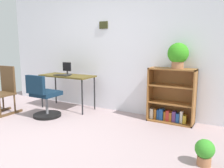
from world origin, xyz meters
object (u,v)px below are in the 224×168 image
(monitor, at_px, (67,69))
(potted_plant_floor, at_px, (205,151))
(office_chair, at_px, (44,99))
(rocking_chair, at_px, (4,90))
(desk, at_px, (67,78))
(keyboard, at_px, (62,75))
(potted_plant_on_shelf, at_px, (178,54))
(bookshelf_low, at_px, (171,99))

(monitor, height_order, potted_plant_floor, monitor)
(potted_plant_floor, bearing_deg, office_chair, 172.25)
(office_chair, distance_m, rocking_chair, 0.91)
(office_chair, relative_size, potted_plant_floor, 2.66)
(desk, xyz_separation_m, keyboard, (-0.02, -0.13, 0.07))
(monitor, relative_size, potted_plant_on_shelf, 0.62)
(desk, height_order, rocking_chair, rocking_chair)
(potted_plant_floor, bearing_deg, keyboard, 161.92)
(office_chair, distance_m, bookshelf_low, 2.33)
(potted_plant_floor, bearing_deg, monitor, 158.91)
(keyboard, relative_size, rocking_chair, 0.37)
(desk, distance_m, potted_plant_floor, 3.12)
(desk, xyz_separation_m, office_chair, (0.02, -0.69, -0.32))
(monitor, xyz_separation_m, bookshelf_low, (2.18, 0.19, -0.42))
(keyboard, relative_size, potted_plant_floor, 1.15)
(office_chair, distance_m, potted_plant_floor, 2.89)
(monitor, relative_size, bookshelf_low, 0.28)
(office_chair, xyz_separation_m, bookshelf_low, (2.13, 0.93, 0.07))
(keyboard, height_order, potted_plant_floor, keyboard)
(office_chair, height_order, rocking_chair, rocking_chair)
(potted_plant_on_shelf, bearing_deg, keyboard, -172.17)
(office_chair, xyz_separation_m, potted_plant_on_shelf, (2.23, 0.87, 0.85))
(keyboard, distance_m, potted_plant_floor, 3.11)
(desk, distance_m, keyboard, 0.15)
(keyboard, bearing_deg, bookshelf_low, 9.63)
(bookshelf_low, bearing_deg, office_chair, -156.49)
(rocking_chair, distance_m, potted_plant_floor, 3.76)
(rocking_chair, distance_m, bookshelf_low, 3.22)
(rocking_chair, height_order, potted_plant_on_shelf, potted_plant_on_shelf)
(desk, bearing_deg, office_chair, -88.51)
(office_chair, bearing_deg, rocking_chair, -168.18)
(monitor, bearing_deg, desk, -52.16)
(monitor, height_order, bookshelf_low, monitor)
(desk, height_order, monitor, monitor)
(bookshelf_low, relative_size, potted_plant_floor, 3.11)
(keyboard, bearing_deg, monitor, 91.90)
(potted_plant_on_shelf, bearing_deg, bookshelf_low, 148.62)
(desk, height_order, keyboard, keyboard)
(potted_plant_on_shelf, bearing_deg, office_chair, -158.64)
(desk, xyz_separation_m, potted_plant_floor, (2.88, -1.08, -0.50))
(desk, height_order, potted_plant_on_shelf, potted_plant_on_shelf)
(monitor, distance_m, bookshelf_low, 2.23)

